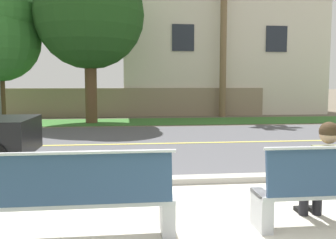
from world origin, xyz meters
TOP-DOWN VIEW (x-y plane):
  - ground_plane at (0.00, 8.00)m, footprint 140.00×140.00m
  - sidewalk_pavement at (0.00, 0.40)m, footprint 44.00×3.60m
  - curb_edge at (0.00, 2.35)m, footprint 44.00×0.30m
  - street_asphalt at (0.00, 6.50)m, footprint 52.00×8.00m
  - road_centre_line at (0.00, 6.50)m, footprint 48.00×0.14m
  - far_verge_grass at (0.00, 12.33)m, footprint 48.00×2.80m
  - bench_left at (-1.52, 0.17)m, footprint 2.08×0.48m
  - seated_person_olive at (1.34, 0.34)m, footprint 0.52×0.68m
  - shade_tree_left at (-2.23, 12.08)m, footprint 4.44×4.44m
  - garden_wall at (-0.51, 14.99)m, footprint 13.00×0.36m
  - house_across_street at (4.30, 18.19)m, footprint 11.51×6.91m

SIDE VIEW (x-z plane):
  - ground_plane at x=0.00m, z-range 0.00..0.00m
  - street_asphalt at x=0.00m, z-range 0.00..0.01m
  - sidewalk_pavement at x=0.00m, z-range 0.00..0.01m
  - far_verge_grass at x=0.00m, z-range 0.00..0.02m
  - road_centre_line at x=0.00m, z-range 0.01..0.01m
  - curb_edge at x=0.00m, z-range 0.00..0.11m
  - bench_left at x=-1.52m, z-range -0.04..0.97m
  - seated_person_olive at x=1.34m, z-range 0.05..1.30m
  - garden_wall at x=-0.51m, z-range 0.00..1.40m
  - house_across_street at x=4.30m, z-range 0.05..7.69m
  - shade_tree_left at x=-2.23m, z-range 1.10..8.43m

